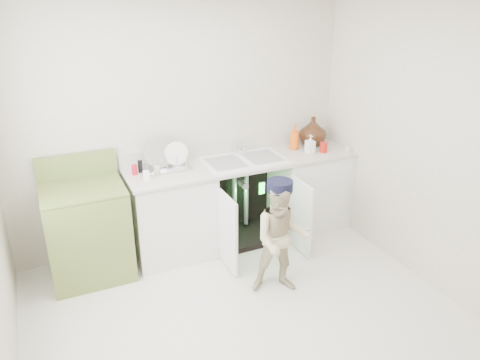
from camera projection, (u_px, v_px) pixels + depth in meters
name	position (u px, v px, depth m)	size (l,w,h in m)	color
ground	(245.00, 315.00, 3.94)	(3.50, 3.50, 0.00)	beige
room_shell	(246.00, 178.00, 3.46)	(6.00, 5.50, 1.26)	beige
counter_run	(246.00, 197.00, 4.99)	(2.44, 1.02, 1.22)	white
avocado_stove	(87.00, 230.00, 4.34)	(0.73, 0.65, 1.13)	olive
repair_worker	(281.00, 237.00, 4.08)	(0.62, 0.93, 1.07)	beige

